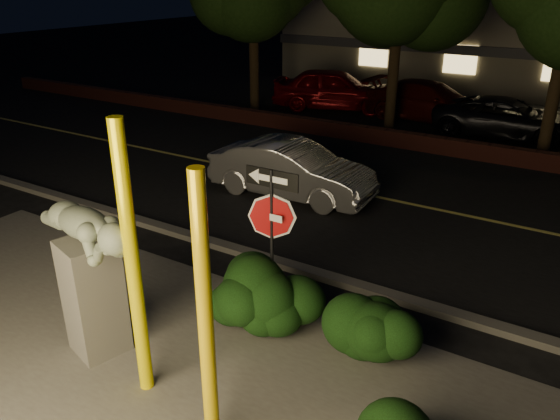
# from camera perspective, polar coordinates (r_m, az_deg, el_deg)

# --- Properties ---
(ground) EXTENTS (90.00, 90.00, 0.00)m
(ground) POSITION_cam_1_polar(r_m,az_deg,el_deg) (15.95, 15.51, 4.44)
(ground) COLOR black
(ground) RESTS_ON ground
(patio) EXTENTS (14.00, 6.00, 0.02)m
(patio) POSITION_cam_1_polar(r_m,az_deg,el_deg) (7.32, -12.66, -19.74)
(patio) COLOR #4C4944
(patio) RESTS_ON ground
(road) EXTENTS (80.00, 8.00, 0.01)m
(road) POSITION_cam_1_polar(r_m,az_deg,el_deg) (13.25, 11.67, 0.98)
(road) COLOR black
(road) RESTS_ON ground
(lane_marking) EXTENTS (80.00, 0.12, 0.00)m
(lane_marking) POSITION_cam_1_polar(r_m,az_deg,el_deg) (13.25, 11.68, 1.03)
(lane_marking) COLOR #C6B74F
(lane_marking) RESTS_ON road
(curb) EXTENTS (80.00, 0.25, 0.12)m
(curb) POSITION_cam_1_polar(r_m,az_deg,el_deg) (9.83, 3.13, -6.48)
(curb) COLOR #4C4944
(curb) RESTS_ON ground
(brick_wall) EXTENTS (40.00, 0.35, 0.50)m
(brick_wall) POSITION_cam_1_polar(r_m,az_deg,el_deg) (17.08, 16.89, 6.40)
(brick_wall) COLOR #4A1D17
(brick_wall) RESTS_ON ground
(parking_lot) EXTENTS (40.00, 12.00, 0.01)m
(parking_lot) POSITION_cam_1_polar(r_m,az_deg,el_deg) (22.54, 20.85, 9.20)
(parking_lot) COLOR black
(parking_lot) RESTS_ON ground
(building) EXTENTS (22.00, 10.20, 4.00)m
(building) POSITION_cam_1_polar(r_m,az_deg,el_deg) (30.03, 24.75, 15.71)
(building) COLOR #655F51
(building) RESTS_ON ground
(yellow_pole_left) EXTENTS (0.18, 0.18, 3.58)m
(yellow_pole_left) POSITION_cam_1_polar(r_m,az_deg,el_deg) (6.68, -15.12, -5.71)
(yellow_pole_left) COLOR #FCE503
(yellow_pole_left) RESTS_ON ground
(yellow_pole_right) EXTENTS (0.17, 0.17, 3.35)m
(yellow_pole_right) POSITION_cam_1_polar(r_m,az_deg,el_deg) (5.74, -7.78, -11.58)
(yellow_pole_right) COLOR yellow
(yellow_pole_right) RESTS_ON ground
(signpost) EXTENTS (0.84, 0.06, 2.47)m
(signpost) POSITION_cam_1_polar(r_m,az_deg,el_deg) (7.79, -0.87, -0.75)
(signpost) COLOR black
(signpost) RESTS_ON ground
(sculpture) EXTENTS (2.14, 1.11, 2.30)m
(sculpture) POSITION_cam_1_polar(r_m,az_deg,el_deg) (7.72, -19.29, -5.24)
(sculpture) COLOR #4C4944
(sculpture) RESTS_ON ground
(hedge_center) EXTENTS (2.31, 1.36, 1.13)m
(hedge_center) POSITION_cam_1_polar(r_m,az_deg,el_deg) (8.27, -3.55, -8.63)
(hedge_center) COLOR black
(hedge_center) RESTS_ON ground
(hedge_right) EXTENTS (2.02, 1.41, 1.20)m
(hedge_right) POSITION_cam_1_polar(r_m,az_deg,el_deg) (7.72, 10.81, -11.37)
(hedge_right) COLOR black
(hedge_right) RESTS_ON ground
(silver_sedan) EXTENTS (4.05, 1.50, 1.32)m
(silver_sedan) POSITION_cam_1_polar(r_m,az_deg,el_deg) (13.07, 1.21, 4.23)
(silver_sedan) COLOR #BDBCC2
(silver_sedan) RESTS_ON ground
(parked_car_red) EXTENTS (5.10, 3.27, 1.62)m
(parked_car_red) POSITION_cam_1_polar(r_m,az_deg,el_deg) (22.09, 5.66, 12.47)
(parked_car_red) COLOR maroon
(parked_car_red) RESTS_ON ground
(parked_car_darkred) EXTENTS (4.98, 2.30, 1.41)m
(parked_car_darkred) POSITION_cam_1_polar(r_m,az_deg,el_deg) (20.95, 15.41, 10.87)
(parked_car_darkred) COLOR #440B09
(parked_car_darkred) RESTS_ON ground
(parked_car_dark) EXTENTS (4.73, 2.40, 1.28)m
(parked_car_dark) POSITION_cam_1_polar(r_m,az_deg,el_deg) (19.51, 22.58, 8.85)
(parked_car_dark) COLOR black
(parked_car_dark) RESTS_ON ground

